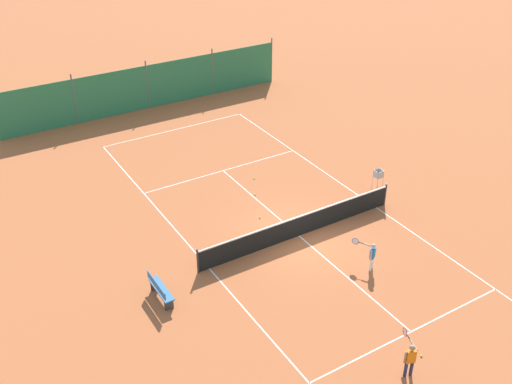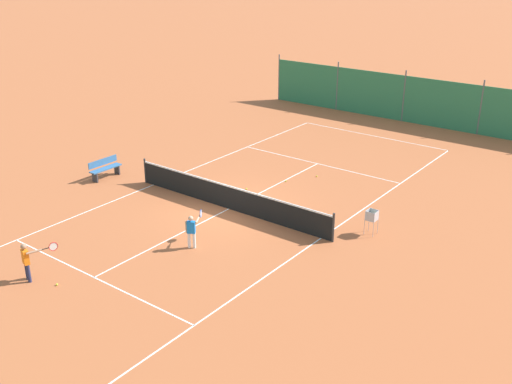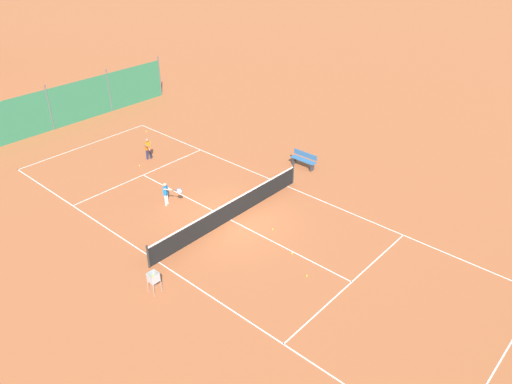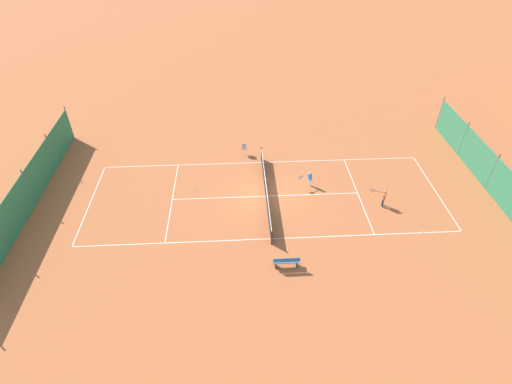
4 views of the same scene
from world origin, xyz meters
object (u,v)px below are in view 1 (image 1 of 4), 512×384
(tennis_ball_alley_right, at_px, (421,356))
(ball_hopper, at_px, (378,175))
(tennis_net, at_px, (299,225))
(player_far_baseline, at_px, (410,357))
(tennis_ball_mid_court, at_px, (260,217))
(tennis_ball_by_net_left, at_px, (254,178))
(player_far_service, at_px, (371,254))
(tennis_ball_far_corner, at_px, (255,195))
(courtside_bench, at_px, (160,289))

(tennis_ball_alley_right, xyz_separation_m, ball_hopper, (-5.78, -8.67, 0.62))
(tennis_net, xyz_separation_m, player_far_baseline, (1.38, 7.65, 0.22))
(tennis_ball_mid_court, relative_size, ball_hopper, 0.07)
(tennis_ball_by_net_left, xyz_separation_m, ball_hopper, (-4.42, 3.62, 0.62))
(player_far_service, bearing_deg, tennis_ball_by_net_left, -88.87)
(tennis_ball_far_corner, distance_m, tennis_ball_by_net_left, 1.49)
(tennis_net, relative_size, courtside_bench, 6.12)
(tennis_ball_far_corner, height_order, courtside_bench, courtside_bench)
(tennis_ball_mid_court, distance_m, courtside_bench, 6.26)
(courtside_bench, bearing_deg, tennis_net, -174.01)
(tennis_net, bearing_deg, player_far_baseline, 79.79)
(tennis_ball_far_corner, bearing_deg, player_far_service, 97.56)
(tennis_ball_far_corner, height_order, tennis_ball_by_net_left, same)
(player_far_baseline, xyz_separation_m, tennis_ball_far_corner, (-1.51, -11.29, -0.69))
(tennis_ball_mid_court, bearing_deg, ball_hopper, 174.01)
(tennis_net, relative_size, tennis_ball_alley_right, 139.09)
(ball_hopper, bearing_deg, player_far_baseline, 53.36)
(player_far_service, distance_m, tennis_ball_far_corner, 6.86)
(player_far_service, height_order, ball_hopper, player_far_service)
(tennis_ball_mid_court, distance_m, tennis_ball_alley_right, 9.30)
(tennis_ball_alley_right, bearing_deg, tennis_ball_by_net_left, -96.33)
(tennis_ball_alley_right, bearing_deg, tennis_net, -93.84)
(tennis_ball_by_net_left, relative_size, tennis_ball_alley_right, 1.00)
(tennis_ball_alley_right, bearing_deg, player_far_baseline, 18.00)
(tennis_ball_by_net_left, bearing_deg, ball_hopper, 140.67)
(tennis_net, height_order, tennis_ball_by_net_left, tennis_net)
(tennis_net, relative_size, player_far_service, 7.94)
(tennis_net, height_order, tennis_ball_alley_right, tennis_net)
(tennis_net, xyz_separation_m, tennis_ball_alley_right, (0.49, 7.36, -0.47))
(player_far_baseline, relative_size, tennis_ball_mid_court, 18.71)
(player_far_service, relative_size, tennis_ball_by_net_left, 17.52)
(tennis_ball_by_net_left, bearing_deg, courtside_bench, 37.80)
(tennis_ball_alley_right, bearing_deg, player_far_service, -109.82)
(tennis_net, bearing_deg, player_far_service, 108.16)
(tennis_ball_by_net_left, xyz_separation_m, courtside_bench, (7.21, 5.60, 0.42))
(tennis_ball_far_corner, relative_size, tennis_ball_by_net_left, 1.00)
(tennis_net, height_order, player_far_baseline, player_far_baseline)
(tennis_ball_by_net_left, distance_m, courtside_bench, 9.14)
(player_far_baseline, relative_size, courtside_bench, 0.82)
(tennis_net, xyz_separation_m, player_far_service, (-1.03, 3.14, 0.18))
(tennis_ball_mid_court, distance_m, tennis_ball_far_corner, 1.88)
(player_far_service, relative_size, player_far_baseline, 0.94)
(tennis_net, relative_size, tennis_ball_mid_court, 139.09)
(tennis_ball_far_corner, bearing_deg, courtside_bench, 33.60)
(player_far_baseline, relative_size, tennis_ball_by_net_left, 18.71)
(tennis_ball_mid_court, bearing_deg, tennis_ball_far_corner, -115.11)
(ball_hopper, bearing_deg, tennis_ball_mid_court, -5.99)
(ball_hopper, xyz_separation_m, courtside_bench, (11.63, 1.98, -0.20))
(player_far_service, height_order, tennis_ball_alley_right, player_far_service)
(tennis_net, xyz_separation_m, tennis_ball_by_net_left, (-0.87, -4.93, -0.47))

